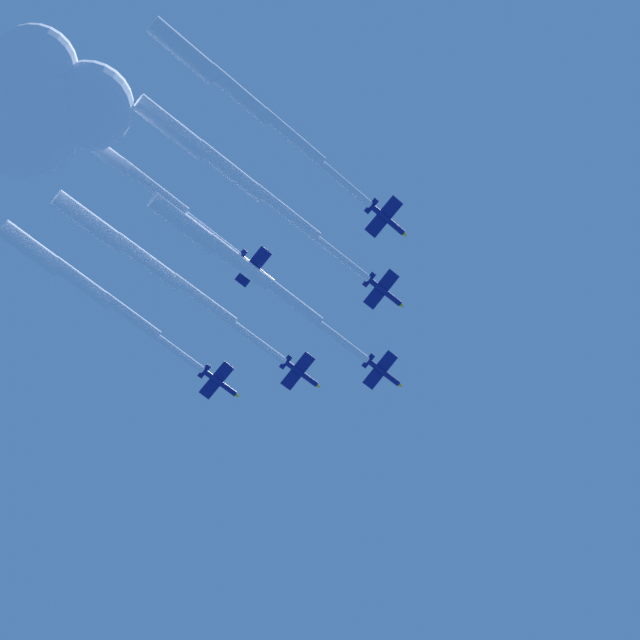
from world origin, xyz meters
TOP-DOWN VIEW (x-y plane):
  - jet_lead at (-14.96, -14.49)m, footprint 47.31×46.67m
  - jet_port_inner at (-32.91, -14.63)m, footprint 49.13×47.95m
  - jet_starboard_inner at (-15.02, -32.09)m, footprint 48.98×47.97m
  - jet_port_mid at (-45.93, -11.02)m, footprint 43.37×43.54m
  - jet_starboard_mid at (-11.50, -47.40)m, footprint 45.12×45.83m
  - jet_port_outer at (-39.31, -39.47)m, footprint 48.48×48.14m
  - cloud_puff at (-49.44, -48.04)m, footprint 38.60×26.68m

SIDE VIEW (x-z plane):
  - cloud_puff at x=-49.44m, z-range 138.18..162.62m
  - jet_lead at x=-14.96m, z-range 150.29..154.76m
  - jet_starboard_mid at x=-11.50m, z-range 151.07..155.48m
  - jet_port_outer at x=-39.31m, z-range 152.15..156.56m
  - jet_port_mid at x=-45.93m, z-range 152.20..156.56m
  - jet_port_inner at x=-32.91m, z-range 152.87..157.29m
  - jet_starboard_inner at x=-15.02m, z-range 153.46..157.91m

